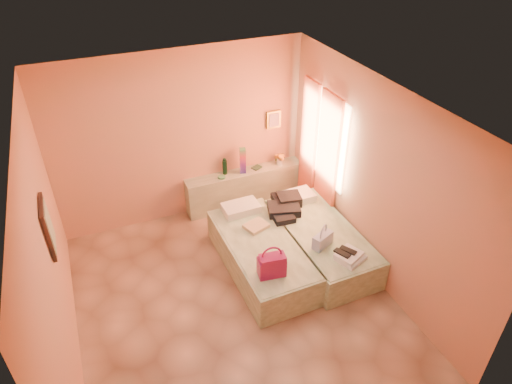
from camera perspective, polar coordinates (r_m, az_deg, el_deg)
ground at (r=6.32m, az=-2.60°, el=-13.59°), size 4.50×4.50×0.00m
room_walls at (r=5.65m, az=-3.14°, el=3.39°), size 4.02×4.51×2.81m
headboard_ledge at (r=7.88m, az=-1.41°, el=0.57°), size 2.05×0.30×0.65m
bed_left at (r=6.60m, az=0.69°, el=-7.95°), size 0.94×2.02×0.50m
bed_right at (r=6.89m, az=7.96°, el=-6.22°), size 0.94×2.02×0.50m
water_bottle at (r=7.58m, az=-3.92°, el=3.20°), size 0.10×0.10×0.28m
rainbow_box at (r=7.57m, az=-1.67°, el=3.94°), size 0.12×0.12×0.45m
small_dish at (r=7.54m, az=-4.31°, el=1.88°), size 0.14×0.14×0.03m
green_book at (r=7.78m, az=0.07°, el=3.08°), size 0.19×0.17×0.03m
flower_vase at (r=7.85m, az=3.01°, el=4.25°), size 0.20×0.20×0.25m
magenta_handbag at (r=5.86m, az=1.97°, el=-9.07°), size 0.37×0.24×0.33m
khaki_garment at (r=6.68m, az=0.02°, el=-4.28°), size 0.39×0.35×0.06m
clothes_pile at (r=6.98m, az=3.83°, el=-1.93°), size 0.60×0.60×0.16m
blue_handbag at (r=6.38m, az=8.32°, el=-5.98°), size 0.34×0.25×0.20m
towel_stack at (r=6.27m, az=11.76°, el=-7.92°), size 0.43×0.41×0.10m
sandal_pair at (r=6.23m, az=11.12°, el=-7.38°), size 0.25×0.28×0.02m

